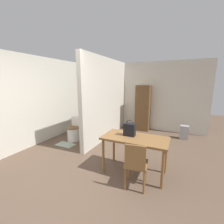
{
  "coord_description": "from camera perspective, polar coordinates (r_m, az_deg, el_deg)",
  "views": [
    {
      "loc": [
        1.69,
        -1.67,
        1.79
      ],
      "look_at": [
        0.14,
        1.61,
        1.06
      ],
      "focal_mm": 24.0,
      "sensor_mm": 36.0,
      "label": 1
    }
  ],
  "objects": [
    {
      "name": "wall_back",
      "position": [
        5.94,
        8.75,
        6.08
      ],
      "size": [
        5.09,
        0.12,
        2.5
      ],
      "color": "beige",
      "rests_on": "ground_plane"
    },
    {
      "name": "ground_plane",
      "position": [
        2.97,
        -17.77,
        -26.19
      ],
      "size": [
        16.0,
        16.0,
        0.0
      ],
      "primitive_type": "plane",
      "color": "brown"
    },
    {
      "name": "partition_wall",
      "position": [
        4.78,
        -1.93,
        4.94
      ],
      "size": [
        0.12,
        2.79,
        2.5
      ],
      "color": "beige",
      "rests_on": "ground_plane"
    },
    {
      "name": "handbag",
      "position": [
        2.98,
        6.7,
        -6.59
      ],
      "size": [
        0.22,
        0.13,
        0.31
      ],
      "color": "black",
      "rests_on": "dining_table"
    },
    {
      "name": "bath_mat",
      "position": [
        4.63,
        -17.31,
        -11.77
      ],
      "size": [
        0.54,
        0.31,
        0.01
      ],
      "color": "#99A899",
      "rests_on": "ground_plane"
    },
    {
      "name": "dining_table",
      "position": [
        2.97,
        8.73,
        -11.13
      ],
      "size": [
        1.24,
        0.62,
        0.74
      ],
      "color": "brown",
      "rests_on": "ground_plane"
    },
    {
      "name": "toilet",
      "position": [
        4.83,
        -14.04,
        -6.82
      ],
      "size": [
        0.38,
        0.53,
        0.71
      ],
      "color": "white",
      "rests_on": "ground_plane"
    },
    {
      "name": "space_heater",
      "position": [
        5.31,
        25.77,
        -6.98
      ],
      "size": [
        0.25,
        0.2,
        0.43
      ],
      "color": "#9E9EA3",
      "rests_on": "ground_plane"
    },
    {
      "name": "wooden_cabinet",
      "position": [
        5.65,
        11.64,
        1.46
      ],
      "size": [
        0.5,
        0.38,
        1.67
      ],
      "color": "brown",
      "rests_on": "ground_plane"
    },
    {
      "name": "wall_left",
      "position": [
        5.28,
        -20.83,
        4.83
      ],
      "size": [
        0.12,
        4.95,
        2.5
      ],
      "color": "beige",
      "rests_on": "ground_plane"
    },
    {
      "name": "wooden_chair",
      "position": [
        2.66,
        9.06,
        -18.88
      ],
      "size": [
        0.42,
        0.42,
        0.83
      ],
      "rotation": [
        0.0,
        0.0,
        0.13
      ],
      "color": "brown",
      "rests_on": "ground_plane"
    }
  ]
}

